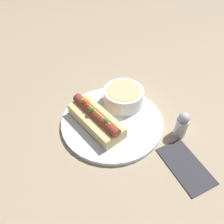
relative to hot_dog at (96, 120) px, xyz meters
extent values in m
plane|color=tan|center=(0.00, 0.05, -0.04)|extent=(4.00, 4.00, 0.00)
cylinder|color=white|center=(0.00, 0.05, -0.03)|extent=(0.29, 0.29, 0.01)
cube|color=#E5C17F|center=(0.00, 0.00, -0.01)|extent=(0.19, 0.12, 0.04)
cylinder|color=brown|center=(0.00, 0.00, 0.02)|extent=(0.18, 0.07, 0.03)
sphere|color=orange|center=(-0.05, -0.01, 0.03)|extent=(0.02, 0.02, 0.02)
sphere|color=#C63F1E|center=(-0.03, -0.01, 0.03)|extent=(0.01, 0.01, 0.01)
sphere|color=#518C2D|center=(-0.01, -0.01, 0.03)|extent=(0.02, 0.02, 0.02)
sphere|color=#518C2D|center=(0.04, 0.01, 0.03)|extent=(0.01, 0.01, 0.01)
cylinder|color=gold|center=(0.00, 0.00, 0.03)|extent=(0.12, 0.04, 0.01)
cylinder|color=silver|center=(-0.05, 0.11, 0.00)|extent=(0.12, 0.12, 0.05)
cylinder|color=#D1C184|center=(-0.05, 0.11, 0.02)|extent=(0.10, 0.10, 0.01)
cube|color=#B7B7BC|center=(-0.08, 0.04, -0.02)|extent=(0.08, 0.08, 0.00)
ellipsoid|color=#B7B7BC|center=(-0.03, 0.09, -0.02)|extent=(0.05, 0.05, 0.01)
cube|color=#333338|center=(0.20, 0.15, -0.03)|extent=(0.15, 0.08, 0.01)
cylinder|color=silver|center=(0.11, 0.20, -0.01)|extent=(0.03, 0.03, 0.06)
sphere|color=silver|center=(0.11, 0.20, 0.03)|extent=(0.03, 0.03, 0.03)
camera|label=1|loc=(0.39, -0.13, 0.44)|focal=35.00mm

